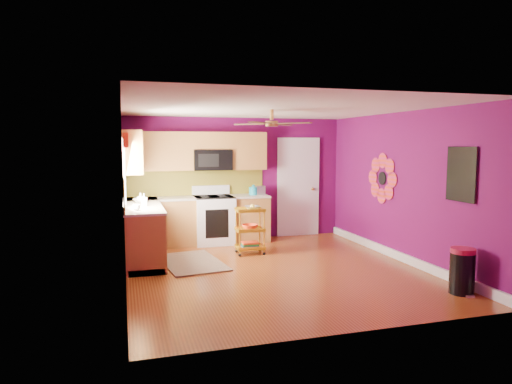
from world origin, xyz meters
name	(u,v)px	position (x,y,z in m)	size (l,w,h in m)	color
ground	(275,270)	(0.00, 0.00, 0.00)	(5.00, 5.00, 0.00)	#6D3111
room_envelope	(277,166)	(0.03, 0.00, 1.63)	(4.54, 5.04, 2.52)	#5E0A4D
lower_cabinets	(175,227)	(-1.35, 1.82, 0.43)	(2.81, 2.31, 0.94)	#935E28
electric_range	(214,219)	(-0.55, 2.17, 0.48)	(0.76, 0.66, 1.13)	white
upper_cabinetry	(177,153)	(-1.24, 2.17, 1.80)	(2.80, 2.30, 1.26)	#935E28
left_window	(125,158)	(-2.22, 1.05, 1.74)	(0.08, 1.35, 1.08)	white
panel_door	(298,188)	(1.35, 2.47, 1.02)	(0.95, 0.11, 2.15)	white
right_wall_art	(414,177)	(2.23, -0.34, 1.44)	(0.04, 2.74, 1.04)	black
ceiling_fan	(272,123)	(0.00, 0.20, 2.29)	(1.01, 1.01, 0.26)	#BF8C3F
shag_rug	(192,262)	(-1.20, 0.78, 0.01)	(0.90, 1.48, 0.02)	black
rolling_cart	(250,228)	(-0.09, 1.13, 0.46)	(0.51, 0.38, 0.90)	gold
trash_can	(462,271)	(1.99, -1.77, 0.30)	(0.37, 0.38, 0.61)	black
teal_kettle	(253,191)	(0.28, 2.20, 1.02)	(0.18, 0.18, 0.21)	teal
toaster	(259,190)	(0.40, 2.21, 1.03)	(0.22, 0.15, 0.18)	beige
soap_bottle_a	(144,200)	(-1.93, 1.13, 1.04)	(0.09, 0.10, 0.21)	#EA3F72
soap_bottle_b	(141,198)	(-1.97, 1.55, 1.03)	(0.14, 0.14, 0.18)	white
counter_dish	(140,200)	(-1.97, 1.64, 0.97)	(0.26, 0.26, 0.06)	white
counter_cup	(136,208)	(-2.06, 0.61, 0.99)	(0.12, 0.12, 0.09)	white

